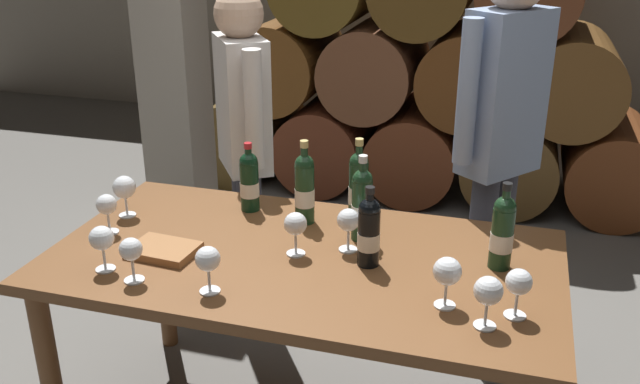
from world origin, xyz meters
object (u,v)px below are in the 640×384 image
wine_glass_2 (107,206)px  wine_bottle_4 (358,186)px  wine_glass_5 (519,284)px  tasting_notebook (164,250)px  wine_glass_6 (488,292)px  wine_glass_8 (348,221)px  taster_seated_left (244,134)px  wine_glass_1 (124,188)px  wine_glass_9 (295,226)px  wine_bottle_0 (502,231)px  wine_bottle_2 (369,231)px  dining_table (303,279)px  sommelier_presenting (501,126)px  wine_glass_3 (102,240)px  wine_bottle_5 (305,188)px  wine_glass_7 (447,273)px  wine_bottle_1 (362,204)px  wine_bottle_3 (249,181)px  wine_glass_0 (131,251)px  wine_glass_4 (208,260)px

wine_glass_2 → wine_bottle_4: bearing=23.8°
wine_glass_5 → tasting_notebook: size_ratio=0.68×
wine_glass_5 → wine_glass_6: size_ratio=0.97×
wine_glass_8 → taster_seated_left: (-0.64, 0.64, 0.05)m
wine_bottle_4 → wine_glass_1: bearing=-165.7°
wine_glass_1 → wine_glass_9: (0.71, -0.12, -0.00)m
wine_bottle_0 → wine_bottle_2: bearing=-165.9°
wine_glass_5 → wine_glass_2: bearing=173.9°
wine_glass_5 → dining_table: bearing=165.1°
sommelier_presenting → taster_seated_left: bearing=-178.4°
wine_glass_2 → wine_glass_6: 1.35m
dining_table → wine_glass_1: bearing=171.0°
dining_table → wine_glass_3: 0.67m
wine_glass_2 → tasting_notebook: wine_glass_2 is taller
wine_bottle_5 → wine_glass_6: wine_bottle_5 is taller
dining_table → wine_glass_7: bearing=-20.6°
wine_bottle_1 → wine_bottle_4: bearing=107.8°
wine_bottle_0 → wine_glass_1: wine_bottle_0 is taller
wine_bottle_4 → wine_bottle_1: bearing=-72.2°
wine_glass_5 → taster_seated_left: (-1.19, 0.90, 0.06)m
tasting_notebook → wine_glass_6: bearing=-3.1°
wine_glass_3 → wine_glass_2: bearing=119.6°
sommelier_presenting → wine_bottle_3: bearing=-153.5°
dining_table → wine_glass_7: size_ratio=10.80×
wine_bottle_5 → wine_glass_7: (0.57, -0.44, -0.02)m
wine_bottle_0 → wine_glass_0: 1.16m
wine_glass_5 → wine_glass_1: bearing=168.1°
wine_glass_5 → wine_glass_7: bearing=-179.6°
dining_table → wine_glass_4: 0.42m
wine_bottle_3 → wine_glass_1: 0.46m
taster_seated_left → sommelier_presenting: bearing=1.6°
wine_bottle_2 → wine_glass_8: 0.12m
wine_glass_8 → sommelier_presenting: size_ratio=0.09×
wine_glass_7 → wine_glass_1: bearing=166.2°
wine_glass_6 → wine_glass_9: wine_glass_6 is taller
wine_bottle_4 → wine_bottle_5: same height
wine_glass_5 → wine_glass_6: wine_glass_6 is taller
wine_glass_4 → wine_glass_9: 0.35m
wine_bottle_3 → dining_table: bearing=-44.3°
wine_bottle_0 → wine_bottle_4: size_ratio=0.92×
wine_bottle_5 → wine_glass_4: (-0.12, -0.56, -0.03)m
wine_bottle_0 → wine_bottle_1: size_ratio=0.95×
taster_seated_left → wine_glass_2: bearing=-106.0°
wine_glass_9 → sommelier_presenting: sommelier_presenting is taller
dining_table → wine_glass_8: bearing=30.1°
wine_glass_0 → tasting_notebook: (0.00, 0.19, -0.09)m
wine_glass_4 → wine_glass_8: same height
wine_glass_6 → wine_glass_5: bearing=44.6°
wine_bottle_0 → wine_glass_7: size_ratio=1.86×
wine_bottle_1 → sommelier_presenting: size_ratio=0.18×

